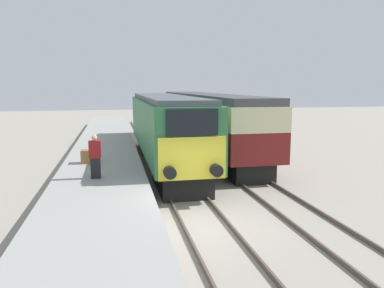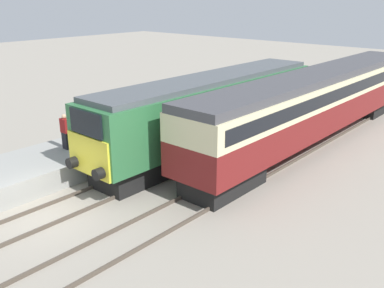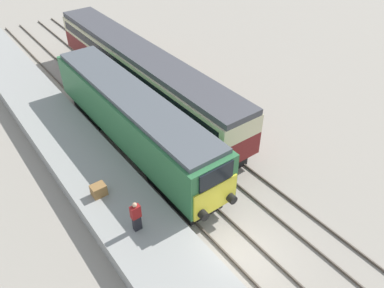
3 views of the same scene
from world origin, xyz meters
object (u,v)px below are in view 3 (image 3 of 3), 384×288
(person_on_platform, at_px, (136,216))
(luggage_crate, at_px, (99,190))
(passenger_carriage, at_px, (141,69))
(locomotive, at_px, (133,118))

(person_on_platform, relative_size, luggage_crate, 2.34)
(luggage_crate, bearing_deg, passenger_carriage, 47.84)
(luggage_crate, bearing_deg, person_on_platform, -81.97)
(passenger_carriage, relative_size, person_on_platform, 12.69)
(locomotive, height_order, person_on_platform, locomotive)
(passenger_carriage, bearing_deg, locomotive, -125.46)
(person_on_platform, xyz_separation_m, luggage_crate, (-0.42, 2.98, -0.51))
(person_on_platform, bearing_deg, luggage_crate, 98.03)
(locomotive, bearing_deg, passenger_carriage, 54.54)
(locomotive, relative_size, passenger_carriage, 0.74)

